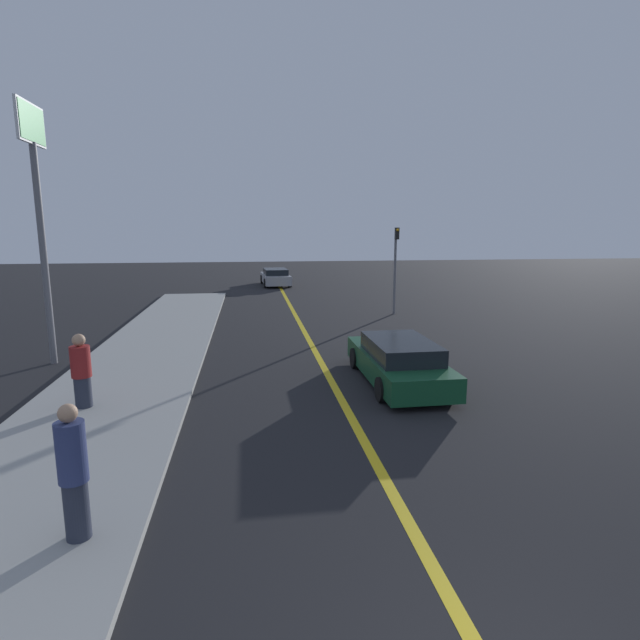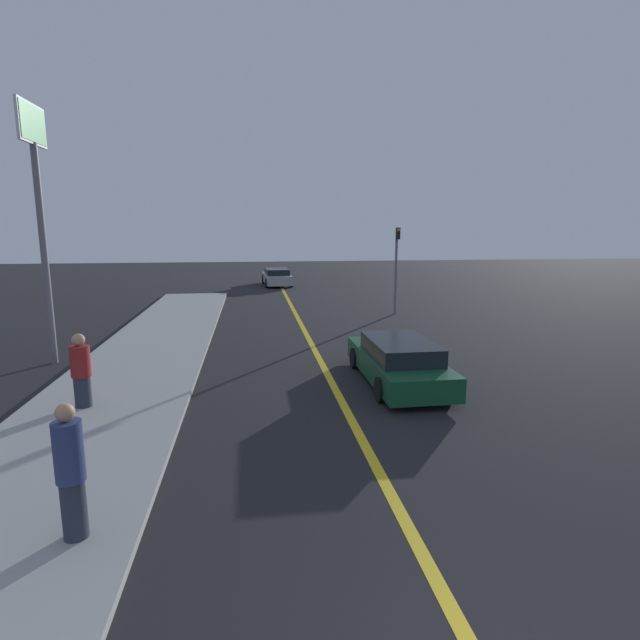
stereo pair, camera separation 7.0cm
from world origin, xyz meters
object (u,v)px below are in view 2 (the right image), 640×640
pedestrian_near_curb (71,472)px  roadside_sign (37,179)px  car_near_right_lane (398,361)px  pedestrian_mid_group (81,371)px  traffic_light (396,262)px  car_ahead_center (277,277)px

pedestrian_near_curb → roadside_sign: roadside_sign is taller
car_near_right_lane → roadside_sign: 11.59m
car_near_right_lane → pedestrian_mid_group: size_ratio=2.84×
car_near_right_lane → traffic_light: 11.17m
pedestrian_mid_group → roadside_sign: size_ratio=0.22×
car_near_right_lane → roadside_sign: (-9.95, 3.37, 4.91)m
pedestrian_near_curb → car_ahead_center: bearing=82.1°
traffic_light → roadside_sign: bearing=-150.9°
car_near_right_lane → traffic_light: bearing=73.7°
car_ahead_center → pedestrian_near_curb: pedestrian_near_curb is taller
car_ahead_center → roadside_sign: size_ratio=0.62×
car_ahead_center → pedestrian_mid_group: (-5.66, -24.97, 0.35)m
pedestrian_near_curb → traffic_light: bearing=61.4°
traffic_light → car_ahead_center: bearing=110.8°
traffic_light → roadside_sign: roadside_sign is taller
pedestrian_near_curb → traffic_light: (9.20, 16.84, 1.49)m
car_near_right_lane → roadside_sign: size_ratio=0.63×
car_near_right_lane → traffic_light: size_ratio=1.16×
roadside_sign → car_near_right_lane: bearing=-18.7°
car_near_right_lane → pedestrian_near_curb: 8.82m
car_near_right_lane → pedestrian_mid_group: 7.78m
car_ahead_center → pedestrian_mid_group: size_ratio=2.78×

